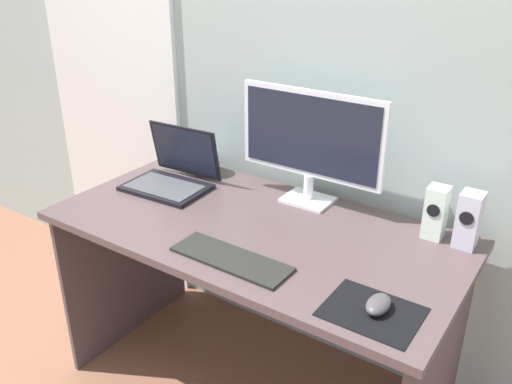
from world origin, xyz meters
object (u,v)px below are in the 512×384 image
object	(u,v)px
speaker_right	(469,220)
keyboard_external	(231,259)
monitor	(310,141)
speaker_near_monitor	(436,212)
fishbowl	(204,157)
mouse	(378,304)
laptop	(172,175)

from	to	relation	value
speaker_right	keyboard_external	distance (m)	0.76
monitor	speaker_near_monitor	size ratio (longest dim) A/B	3.15
monitor	fishbowl	world-z (taller)	monitor
fishbowl	mouse	xyz separation A→B (m)	(0.98, -0.48, -0.05)
speaker_near_monitor	monitor	bearing A→B (deg)	179.48
speaker_right	fishbowl	xyz separation A→B (m)	(-1.08, 0.00, -0.02)
speaker_right	fishbowl	world-z (taller)	speaker_right
monitor	speaker_right	xyz separation A→B (m)	(0.58, -0.00, -0.15)
speaker_near_monitor	keyboard_external	bearing A→B (deg)	-133.24
speaker_near_monitor	mouse	distance (m)	0.48
fishbowl	keyboard_external	bearing A→B (deg)	-44.29
laptop	monitor	bearing A→B (deg)	18.93
monitor	mouse	bearing A→B (deg)	-44.98
speaker_near_monitor	speaker_right	bearing A→B (deg)	-0.00
laptop	fishbowl	xyz separation A→B (m)	(0.02, 0.17, 0.02)
laptop	speaker_near_monitor	bearing A→B (deg)	9.91
monitor	mouse	xyz separation A→B (m)	(0.48, -0.48, -0.22)
monitor	keyboard_external	xyz separation A→B (m)	(0.01, -0.50, -0.24)
laptop	mouse	world-z (taller)	laptop
fishbowl	mouse	distance (m)	1.09
keyboard_external	speaker_right	bearing A→B (deg)	41.58
fishbowl	mouse	bearing A→B (deg)	-26.04
monitor	speaker_near_monitor	world-z (taller)	monitor
laptop	keyboard_external	distance (m)	0.62
speaker_right	fishbowl	size ratio (longest dim) A/B	1.28
monitor	speaker_right	size ratio (longest dim) A/B	3.05
speaker_near_monitor	laptop	world-z (taller)	laptop
speaker_near_monitor	laptop	bearing A→B (deg)	-170.09
speaker_right	fishbowl	distance (m)	1.08
speaker_right	mouse	bearing A→B (deg)	-101.41
monitor	mouse	world-z (taller)	monitor
speaker_near_monitor	fishbowl	bearing A→B (deg)	179.91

